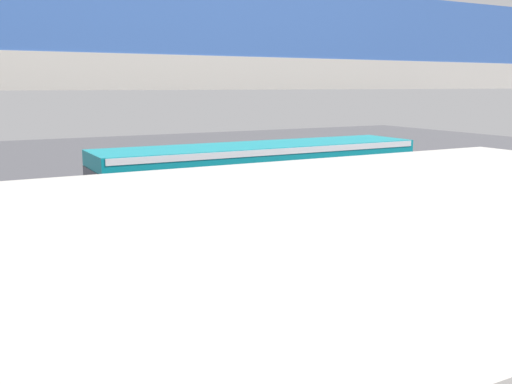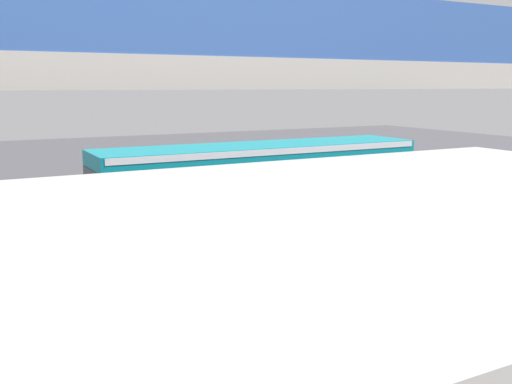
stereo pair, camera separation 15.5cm
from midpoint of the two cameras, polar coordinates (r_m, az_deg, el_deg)
ground at (r=21.73m, az=1.57°, el=-3.05°), size 80.00×80.00×0.00m
city_bus at (r=19.73m, az=0.72°, el=1.14°), size 11.54×2.85×3.15m
bicycle_green at (r=26.17m, az=24.42°, el=-0.82°), size 1.77×0.44×0.96m
pedestrian at (r=16.62m, az=0.24°, el=-4.19°), size 0.38×0.38×1.79m
traffic_sign at (r=25.02m, az=3.91°, el=3.15°), size 0.08×0.60×2.80m
lane_dash_leftmost at (r=28.67m, az=12.62°, el=0.05°), size 2.00×0.20×0.01m
lane_dash_left at (r=26.29m, az=5.95°, el=-0.69°), size 2.00×0.20×0.01m
lane_dash_centre at (r=24.34m, az=-1.92°, el=-1.55°), size 2.00×0.20×0.01m
lane_dash_right at (r=22.92m, az=-10.96°, el=-2.51°), size 2.00×0.20×0.01m
lane_dash_rightmost at (r=22.15m, az=-20.92°, el=-3.49°), size 2.00×0.20×0.01m
pedestrian_overpass at (r=13.91m, az=20.61°, el=9.06°), size 26.57×2.60×6.67m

